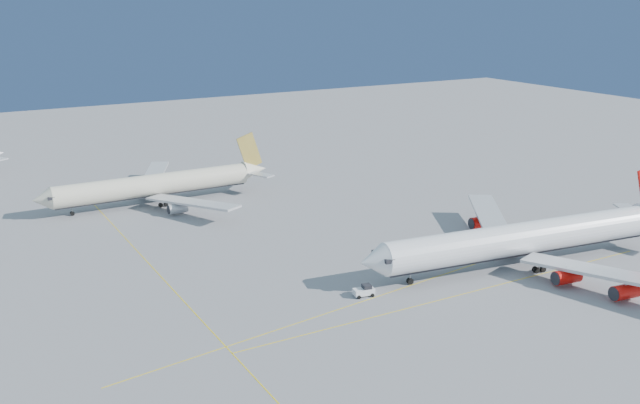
{
  "coord_description": "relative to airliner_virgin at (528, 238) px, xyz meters",
  "views": [
    {
      "loc": [
        -75.95,
        -104.15,
        51.61
      ],
      "look_at": [
        -0.24,
        29.36,
        7.0
      ],
      "focal_mm": 40.0,
      "sensor_mm": 36.0,
      "label": 1
    }
  ],
  "objects": [
    {
      "name": "airliner_etihad",
      "position": [
        -50.34,
        78.82,
        -0.58
      ],
      "size": [
        61.38,
        56.87,
        16.06
      ],
      "rotation": [
        0.0,
        0.0,
        0.01
      ],
      "color": "beige",
      "rests_on": "ground"
    },
    {
      "name": "ground",
      "position": [
        -25.58,
        8.7,
        -5.47
      ],
      "size": [
        500.0,
        500.0,
        0.0
      ],
      "primitive_type": "plane",
      "color": "slate",
      "rests_on": "ground"
    },
    {
      "name": "pushback_tug",
      "position": [
        -36.69,
        2.85,
        -4.5
      ],
      "size": [
        3.97,
        2.79,
        2.09
      ],
      "rotation": [
        0.0,
        0.0,
        -0.17
      ],
      "color": "white",
      "rests_on": "ground"
    },
    {
      "name": "taxiway_lines",
      "position": [
        -40.29,
        15.05,
        -5.46
      ],
      "size": [
        118.86,
        140.0,
        0.02
      ],
      "color": "yellow",
      "rests_on": "ground"
    },
    {
      "name": "airliner_virgin",
      "position": [
        0.0,
        0.0,
        0.0
      ],
      "size": [
        73.57,
        65.66,
        18.15
      ],
      "rotation": [
        0.0,
        0.0,
        -0.12
      ],
      "color": "white",
      "rests_on": "ground"
    }
  ]
}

